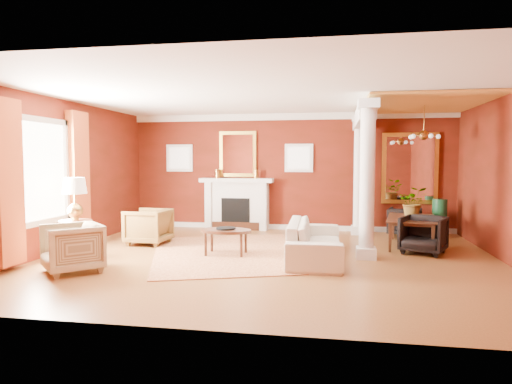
% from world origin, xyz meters
% --- Properties ---
extents(ground, '(8.00, 8.00, 0.00)m').
position_xyz_m(ground, '(0.00, 0.00, 0.00)').
color(ground, brown).
rests_on(ground, ground).
extents(room_shell, '(8.04, 7.04, 2.92)m').
position_xyz_m(room_shell, '(0.00, 0.00, 2.02)').
color(room_shell, maroon).
rests_on(room_shell, ground).
extents(fireplace, '(1.85, 0.42, 1.29)m').
position_xyz_m(fireplace, '(-1.30, 3.32, 0.65)').
color(fireplace, silver).
rests_on(fireplace, ground).
extents(overmantel_mirror, '(0.95, 0.07, 1.15)m').
position_xyz_m(overmantel_mirror, '(-1.30, 3.45, 1.90)').
color(overmantel_mirror, gold).
rests_on(overmantel_mirror, fireplace).
extents(flank_window_left, '(0.70, 0.07, 0.70)m').
position_xyz_m(flank_window_left, '(-2.85, 3.46, 1.80)').
color(flank_window_left, silver).
rests_on(flank_window_left, room_shell).
extents(flank_window_right, '(0.70, 0.07, 0.70)m').
position_xyz_m(flank_window_right, '(0.25, 3.46, 1.80)').
color(flank_window_right, silver).
rests_on(flank_window_right, room_shell).
extents(left_window, '(0.21, 2.55, 2.60)m').
position_xyz_m(left_window, '(-3.89, -0.60, 1.42)').
color(left_window, white).
rests_on(left_window, room_shell).
extents(column_front, '(0.36, 0.36, 2.80)m').
position_xyz_m(column_front, '(1.70, 0.30, 1.43)').
color(column_front, silver).
rests_on(column_front, ground).
extents(column_back, '(0.36, 0.36, 2.80)m').
position_xyz_m(column_back, '(1.70, 3.00, 1.43)').
color(column_back, silver).
rests_on(column_back, ground).
extents(header_beam, '(0.30, 3.20, 0.32)m').
position_xyz_m(header_beam, '(1.70, 1.90, 2.62)').
color(header_beam, silver).
rests_on(header_beam, column_front).
extents(amber_ceiling, '(2.30, 3.40, 0.04)m').
position_xyz_m(amber_ceiling, '(2.85, 1.75, 2.87)').
color(amber_ceiling, gold).
rests_on(amber_ceiling, room_shell).
extents(dining_mirror, '(1.30, 0.07, 1.70)m').
position_xyz_m(dining_mirror, '(2.90, 3.45, 1.55)').
color(dining_mirror, gold).
rests_on(dining_mirror, room_shell).
extents(chandelier, '(0.60, 0.62, 0.75)m').
position_xyz_m(chandelier, '(2.90, 1.80, 2.25)').
color(chandelier, '#AF7F37').
rests_on(chandelier, room_shell).
extents(crown_trim, '(8.00, 0.08, 0.16)m').
position_xyz_m(crown_trim, '(0.00, 3.46, 2.82)').
color(crown_trim, silver).
rests_on(crown_trim, room_shell).
extents(base_trim, '(8.00, 0.08, 0.12)m').
position_xyz_m(base_trim, '(0.00, 3.46, 0.06)').
color(base_trim, silver).
rests_on(base_trim, ground).
extents(rug, '(3.89, 4.47, 0.02)m').
position_xyz_m(rug, '(-0.79, 0.39, 0.01)').
color(rug, maroon).
rests_on(rug, ground).
extents(sofa, '(0.75, 2.34, 0.91)m').
position_xyz_m(sofa, '(0.81, 0.09, 0.45)').
color(sofa, beige).
rests_on(sofa, ground).
extents(armchair_leopard, '(0.80, 0.84, 0.82)m').
position_xyz_m(armchair_leopard, '(-2.66, 0.95, 0.41)').
color(armchair_leopard, black).
rests_on(armchair_leopard, ground).
extents(armchair_stripe, '(1.11, 1.11, 0.84)m').
position_xyz_m(armchair_stripe, '(-2.88, -1.49, 0.42)').
color(armchair_stripe, tan).
rests_on(armchair_stripe, ground).
extents(coffee_table, '(0.94, 0.94, 0.48)m').
position_xyz_m(coffee_table, '(-0.82, 0.17, 0.43)').
color(coffee_table, '#33160E').
rests_on(coffee_table, ground).
extents(coffee_book, '(0.14, 0.07, 0.20)m').
position_xyz_m(coffee_book, '(-0.81, 0.17, 0.58)').
color(coffee_book, '#33160E').
rests_on(coffee_book, coffee_table).
extents(side_table, '(0.58, 0.58, 1.44)m').
position_xyz_m(side_table, '(-3.43, -0.49, 0.96)').
color(side_table, '#33160E').
rests_on(side_table, ground).
extents(dining_table, '(0.83, 1.73, 0.93)m').
position_xyz_m(dining_table, '(2.71, 1.64, 0.46)').
color(dining_table, '#33160E').
rests_on(dining_table, ground).
extents(dining_chair_near, '(0.97, 0.95, 0.78)m').
position_xyz_m(dining_chair_near, '(2.78, 0.94, 0.39)').
color(dining_chair_near, black).
rests_on(dining_chair_near, ground).
extents(dining_chair_far, '(0.84, 0.81, 0.72)m').
position_xyz_m(dining_chair_far, '(2.73, 2.92, 0.36)').
color(dining_chair_far, black).
rests_on(dining_chair_far, ground).
extents(green_urn, '(0.37, 0.37, 0.87)m').
position_xyz_m(green_urn, '(3.50, 2.98, 0.34)').
color(green_urn, '#154124').
rests_on(green_urn, ground).
extents(potted_plant, '(0.63, 0.68, 0.48)m').
position_xyz_m(potted_plant, '(2.72, 1.72, 1.17)').
color(potted_plant, '#26591E').
rests_on(potted_plant, dining_table).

